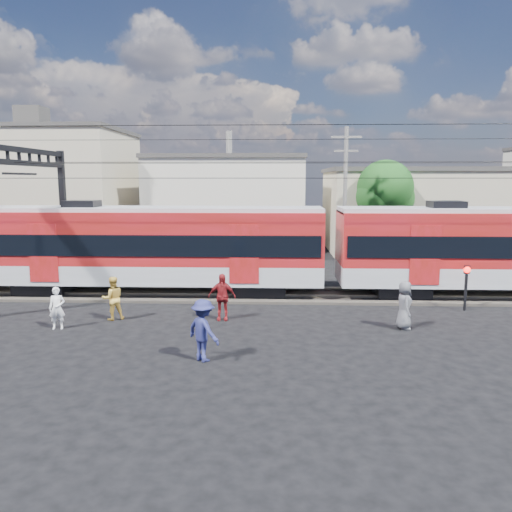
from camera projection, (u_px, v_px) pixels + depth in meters
The scene contains 17 objects.
ground at pixel (216, 354), 15.74m from camera, with size 120.00×120.00×0.00m, color black.
track_bed at pixel (236, 294), 23.63m from camera, with size 70.00×3.40×0.12m, color #2D2823.
rail_near at pixel (234, 295), 22.87m from camera, with size 70.00×0.12×0.12m, color #59544C.
rail_far at pixel (237, 288), 24.35m from camera, with size 70.00×0.12×0.12m, color #59544C.
commuter_train at pixel (155, 245), 23.42m from camera, with size 50.30×3.08×4.17m.
catenary at pixel (50, 186), 23.19m from camera, with size 70.00×9.30×7.52m.
building_west at pixel (37, 190), 39.38m from camera, with size 14.28×10.20×9.30m.
building_midwest at pixel (229, 201), 41.93m from camera, with size 12.24×12.24×7.30m.
building_mideast at pixel (433, 209), 38.43m from camera, with size 16.32×10.20×6.30m.
utility_pole_mid at pixel (345, 195), 29.64m from camera, with size 1.80×0.24×8.50m.
tree_near at pixel (387, 192), 32.55m from camera, with size 3.82×3.64×6.72m.
pedestrian_a at pixel (57, 308), 18.24m from camera, with size 0.57×0.37×1.56m, color white.
pedestrian_b at pixel (113, 298), 19.43m from camera, with size 0.83×0.65×1.71m, color gold.
pedestrian_c at pixel (203, 330), 15.00m from camera, with size 1.23×0.71×1.90m, color navy.
pedestrian_d at pixel (222, 297), 19.38m from camera, with size 1.08×0.45×1.84m, color maroon.
pedestrian_e at pixel (404, 305), 18.24m from camera, with size 0.86×0.56×1.77m, color #535459.
crossing_signal at pixel (466, 279), 20.72m from camera, with size 0.28×0.28×1.91m.
Camera 1 is at (1.86, -15.03, 5.44)m, focal length 35.00 mm.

